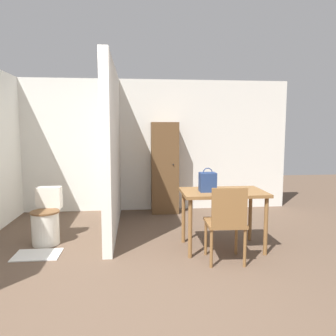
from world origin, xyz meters
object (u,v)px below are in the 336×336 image
at_px(wooden_chair, 226,221).
at_px(toilet, 46,220).
at_px(handbag, 208,182).
at_px(dining_table, 223,198).
at_px(wooden_cabinet, 165,168).

distance_m(wooden_chair, toilet, 2.46).
bearing_deg(wooden_chair, toilet, 160.49).
bearing_deg(handbag, toilet, 167.38).
relative_size(dining_table, wooden_cabinet, 0.63).
relative_size(wooden_chair, handbag, 2.99).
height_order(wooden_chair, handbag, handbag).
height_order(handbag, wooden_cabinet, wooden_cabinet).
bearing_deg(toilet, dining_table, -10.98).
bearing_deg(handbag, wooden_chair, -74.71).
distance_m(dining_table, wooden_chair, 0.51).
relative_size(toilet, handbag, 2.44).
distance_m(dining_table, toilet, 2.42).
height_order(dining_table, toilet, dining_table).
height_order(dining_table, wooden_cabinet, wooden_cabinet).
distance_m(dining_table, wooden_cabinet, 2.08).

